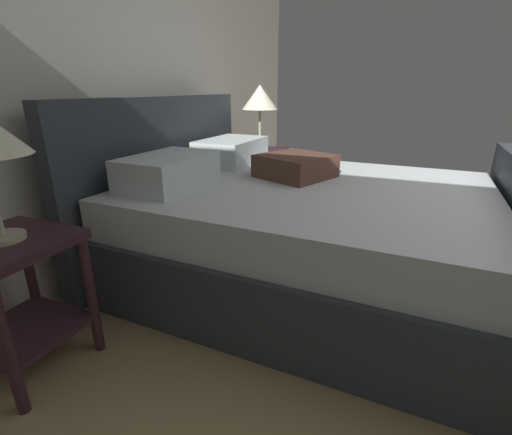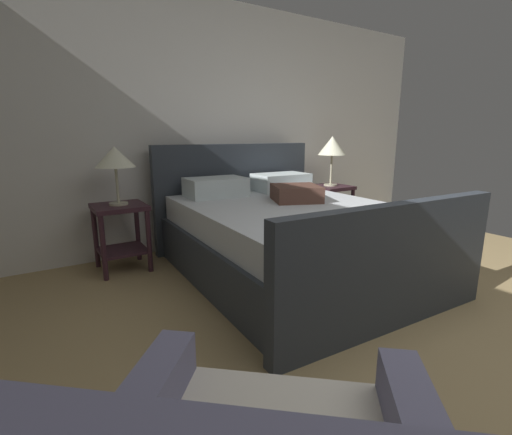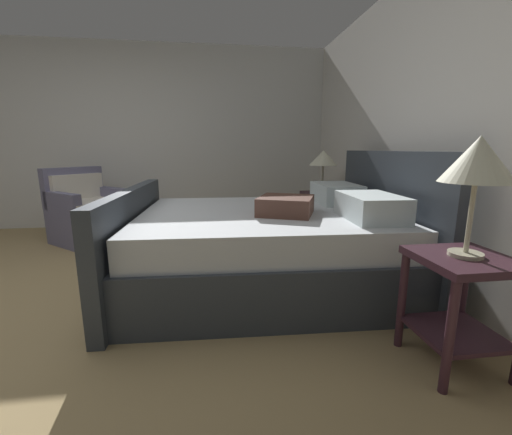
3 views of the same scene
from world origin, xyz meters
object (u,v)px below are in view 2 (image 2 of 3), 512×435
nightstand_right (330,202)px  table_lamp_right (332,147)px  table_lamp_left (115,158)px  nightstand_left (121,226)px  bed (289,235)px

nightstand_right → table_lamp_right: table_lamp_right is taller
table_lamp_left → nightstand_left: bearing=-33.7°
nightstand_right → table_lamp_left: table_lamp_left is taller
table_lamp_right → bed: bearing=-147.5°
table_lamp_right → table_lamp_left: 2.44m
bed → nightstand_left: size_ratio=3.83×
nightstand_right → table_lamp_right: size_ratio=1.03×
bed → nightstand_right: bearing=32.5°
nightstand_right → table_lamp_left: 2.51m
bed → nightstand_right: 1.44m
bed → table_lamp_left: size_ratio=4.54×
bed → table_lamp_left: 1.64m
bed → table_lamp_right: bearing=32.5°
table_lamp_right → nightstand_left: size_ratio=0.98×
bed → table_lamp_right: table_lamp_right is taller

